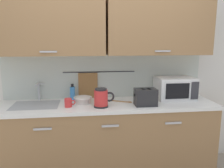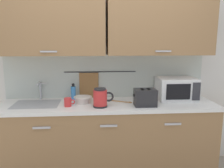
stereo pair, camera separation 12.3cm
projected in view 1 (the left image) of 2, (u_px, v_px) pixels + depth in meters
The scene contains 10 objects.
counter_unit at pixel (106, 139), 2.71m from camera, with size 2.53×0.64×0.90m.
back_wall_assembly at pixel (105, 48), 2.74m from camera, with size 3.70×0.41×2.50m.
sink_faucet at pixel (39, 89), 2.72m from camera, with size 0.09×0.17×0.22m.
microwave at pixel (175, 88), 2.81m from camera, with size 0.46×0.35×0.27m.
electric_kettle at pixel (101, 98), 2.46m from camera, with size 0.23×0.16×0.21m.
dish_soap_bottle at pixel (73, 93), 2.77m from camera, with size 0.06×0.06×0.20m.
mug_near_sink at pixel (68, 103), 2.47m from camera, with size 0.12×0.08×0.09m.
mixing_bowl at pixel (83, 100), 2.61m from camera, with size 0.21×0.21×0.08m.
toaster at pixel (145, 97), 2.52m from camera, with size 0.26×0.17×0.19m.
wooden_spoon at pixel (124, 102), 2.67m from camera, with size 0.26×0.15×0.01m.
Camera 1 is at (-0.26, -2.23, 1.61)m, focal length 36.17 mm.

